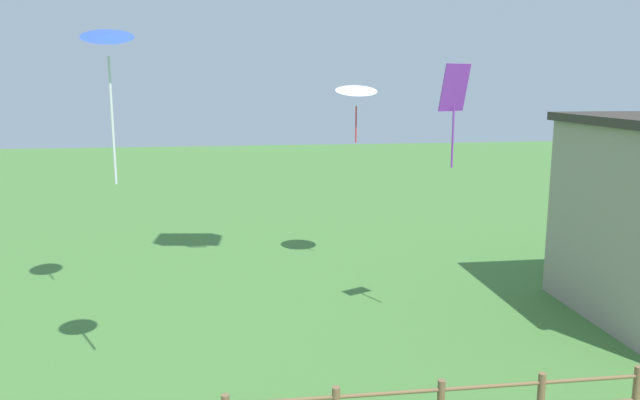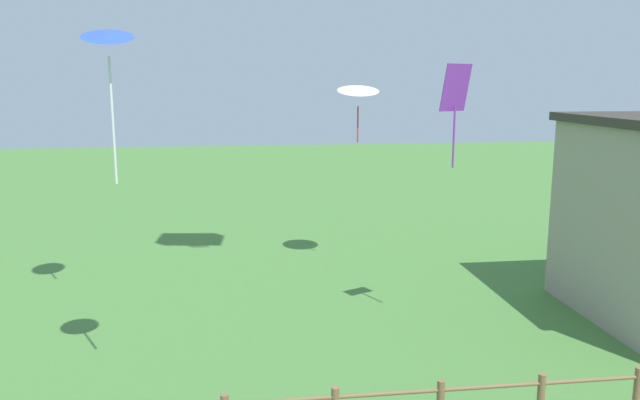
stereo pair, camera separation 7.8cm
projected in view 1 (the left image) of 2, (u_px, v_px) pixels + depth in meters
kite_blue_delta at (107, 42)px, 11.55m from camera, size 1.08×1.05×3.00m
kite_white_delta at (356, 90)px, 20.58m from camera, size 1.46×1.45×1.99m
kite_purple_streamer at (454, 96)px, 15.03m from camera, size 0.85×0.58×2.50m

